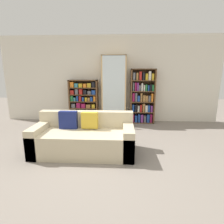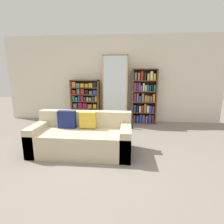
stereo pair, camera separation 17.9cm
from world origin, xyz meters
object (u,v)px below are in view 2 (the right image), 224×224
at_px(couch, 82,138).
at_px(wine_bottle, 132,124).
at_px(bookshelf_right, 144,98).
at_px(display_cabinet, 115,90).
at_px(bookshelf_left, 86,101).

height_order(couch, wine_bottle, couch).
height_order(couch, bookshelf_right, bookshelf_right).
height_order(couch, display_cabinet, display_cabinet).
xyz_separation_m(couch, bookshelf_left, (-0.47, 2.24, 0.38)).
height_order(bookshelf_right, wine_bottle, bookshelf_right).
xyz_separation_m(bookshelf_right, wine_bottle, (-0.36, -0.67, -0.65)).
distance_m(display_cabinet, bookshelf_right, 0.92).
bearing_deg(couch, bookshelf_right, 58.26).
distance_m(bookshelf_left, wine_bottle, 1.71).
height_order(couch, bookshelf_left, bookshelf_left).
xyz_separation_m(couch, wine_bottle, (1.02, 1.58, -0.14)).
bearing_deg(wine_bottle, bookshelf_right, 61.30).
xyz_separation_m(bookshelf_left, bookshelf_right, (1.86, -0.00, 0.14)).
bearing_deg(bookshelf_left, couch, -78.17).
bearing_deg(display_cabinet, couch, -102.61).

